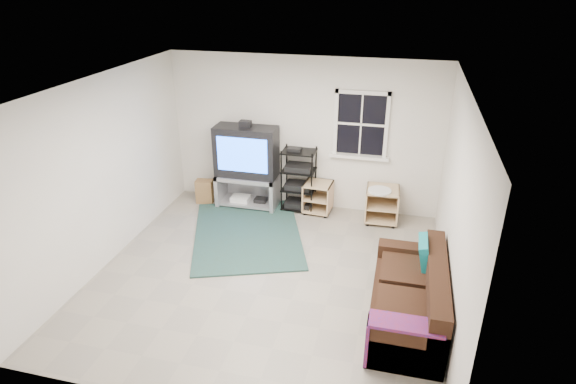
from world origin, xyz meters
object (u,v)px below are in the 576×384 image
(av_rack, at_px, (299,184))
(sofa, at_px, (411,300))
(side_table_left, at_px, (319,196))
(side_table_right, at_px, (382,202))
(tv_unit, at_px, (247,160))

(av_rack, height_order, sofa, av_rack)
(side_table_left, relative_size, side_table_right, 0.88)
(side_table_left, height_order, side_table_right, side_table_right)
(side_table_left, bearing_deg, av_rack, -178.05)
(side_table_left, height_order, sofa, sofa)
(tv_unit, xyz_separation_m, side_table_left, (1.25, 0.07, -0.57))
(tv_unit, relative_size, side_table_right, 2.54)
(side_table_right, bearing_deg, side_table_left, 175.19)
(side_table_left, relative_size, sofa, 0.29)
(av_rack, bearing_deg, side_table_right, -3.16)
(side_table_right, height_order, sofa, sofa)
(tv_unit, distance_m, side_table_left, 1.37)
(av_rack, xyz_separation_m, sofa, (1.93, -2.57, -0.19))
(tv_unit, distance_m, av_rack, 0.98)
(tv_unit, height_order, side_table_left, tv_unit)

